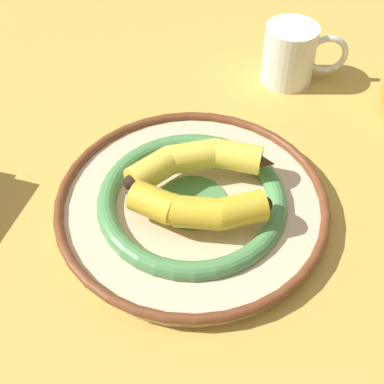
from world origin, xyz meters
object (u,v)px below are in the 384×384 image
object	(u,v)px
banana_a	(194,208)
banana_b	(197,160)
coffee_mug	(291,54)
decorative_bowl	(192,203)

from	to	relation	value
banana_a	banana_b	distance (m)	0.08
banana_b	coffee_mug	world-z (taller)	coffee_mug
coffee_mug	banana_a	bearing A→B (deg)	-114.28
decorative_bowl	banana_a	size ratio (longest dim) A/B	2.37
decorative_bowl	banana_b	distance (m)	0.06
banana_a	coffee_mug	distance (m)	0.37
banana_b	coffee_mug	distance (m)	0.30
banana_b	coffee_mug	xyz separation A→B (m)	(-0.12, 0.27, -0.00)
decorative_bowl	banana_a	bearing A→B (deg)	-31.77
banana_a	banana_b	bearing A→B (deg)	93.42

